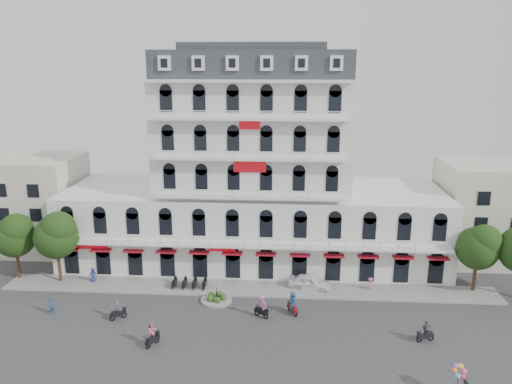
% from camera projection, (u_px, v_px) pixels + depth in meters
% --- Properties ---
extents(ground, '(120.00, 120.00, 0.00)m').
position_uv_depth(ground, '(240.00, 333.00, 45.11)').
color(ground, '#38383A').
rests_on(ground, ground).
extents(sidewalk, '(53.00, 4.00, 0.16)m').
position_uv_depth(sidewalk, '(248.00, 288.00, 53.78)').
color(sidewalk, gray).
rests_on(sidewalk, ground).
extents(main_building, '(45.00, 15.00, 25.80)m').
position_uv_depth(main_building, '(254.00, 180.00, 59.98)').
color(main_building, silver).
rests_on(main_building, ground).
extents(flank_building_west, '(14.00, 10.00, 12.00)m').
position_uv_depth(flank_building_west, '(25.00, 203.00, 64.84)').
color(flank_building_west, beige).
rests_on(flank_building_west, ground).
extents(flank_building_east, '(14.00, 10.00, 12.00)m').
position_uv_depth(flank_building_east, '(499.00, 212.00, 61.00)').
color(flank_building_east, beige).
rests_on(flank_building_east, ground).
extents(traffic_island, '(3.20, 3.20, 1.60)m').
position_uv_depth(traffic_island, '(216.00, 299.00, 51.03)').
color(traffic_island, gray).
rests_on(traffic_island, ground).
extents(parked_scooter_row, '(4.40, 1.80, 1.10)m').
position_uv_depth(parked_scooter_row, '(190.00, 288.00, 54.01)').
color(parked_scooter_row, black).
rests_on(parked_scooter_row, ground).
extents(tree_west_outer, '(4.50, 4.48, 7.76)m').
position_uv_depth(tree_west_outer, '(15.00, 234.00, 55.06)').
color(tree_west_outer, '#382314').
rests_on(tree_west_outer, ground).
extents(tree_west_inner, '(4.76, 4.76, 8.25)m').
position_uv_depth(tree_west_inner, '(56.00, 234.00, 54.18)').
color(tree_west_inner, '#382314').
rests_on(tree_west_inner, ground).
extents(tree_east_inner, '(4.40, 4.37, 7.57)m').
position_uv_depth(tree_east_inner, '(479.00, 246.00, 51.90)').
color(tree_east_inner, '#382314').
rests_on(tree_east_inner, ground).
extents(parked_car, '(4.93, 2.87, 1.58)m').
position_uv_depth(parked_car, '(310.00, 282.00, 53.66)').
color(parked_car, white).
rests_on(parked_car, ground).
extents(rider_west, '(1.45, 1.17, 2.12)m').
position_uv_depth(rider_west, '(118.00, 310.00, 47.27)').
color(rider_west, black).
rests_on(rider_west, ground).
extents(rider_southwest, '(1.02, 1.56, 2.29)m').
position_uv_depth(rider_southwest, '(152.00, 333.00, 42.77)').
color(rider_southwest, black).
rests_on(rider_southwest, ground).
extents(rider_east, '(1.05, 1.53, 2.35)m').
position_uv_depth(rider_east, '(293.00, 303.00, 48.21)').
color(rider_east, maroon).
rests_on(rider_east, ground).
extents(rider_northeast, '(1.66, 0.78, 2.02)m').
position_uv_depth(rider_northeast, '(426.00, 331.00, 43.47)').
color(rider_northeast, black).
rests_on(rider_northeast, ground).
extents(rider_center, '(1.46, 1.27, 2.35)m').
position_uv_depth(rider_center, '(261.00, 305.00, 47.58)').
color(rider_center, black).
rests_on(rider_center, ground).
extents(pedestrian_left, '(0.93, 0.71, 1.71)m').
position_uv_depth(pedestrian_left, '(93.00, 276.00, 55.17)').
color(pedestrian_left, navy).
rests_on(pedestrian_left, ground).
extents(pedestrian_mid, '(1.14, 0.64, 1.84)m').
position_uv_depth(pedestrian_mid, '(292.00, 305.00, 48.27)').
color(pedestrian_mid, slate).
rests_on(pedestrian_mid, ground).
extents(pedestrian_right, '(1.11, 0.92, 1.50)m').
position_uv_depth(pedestrian_right, '(370.00, 284.00, 53.26)').
color(pedestrian_right, '#C96A98').
rests_on(pedestrian_right, ground).
extents(pedestrian_far, '(0.64, 0.71, 1.64)m').
position_uv_depth(pedestrian_far, '(52.00, 306.00, 48.31)').
color(pedestrian_far, navy).
rests_on(pedestrian_far, ground).
extents(balloon_vendor, '(1.44, 1.32, 2.45)m').
position_uv_depth(balloon_vendor, '(462.00, 381.00, 36.15)').
color(balloon_vendor, slate).
rests_on(balloon_vendor, ground).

